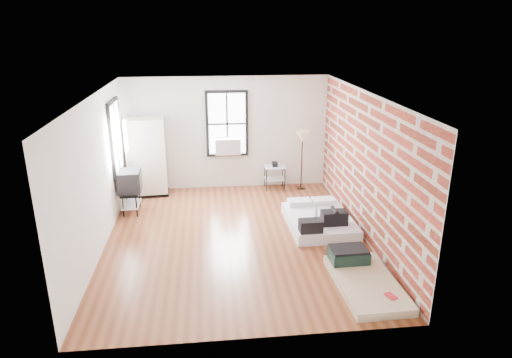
{
  "coord_description": "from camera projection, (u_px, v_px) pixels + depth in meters",
  "views": [
    {
      "loc": [
        -0.5,
        -8.06,
        4.03
      ],
      "look_at": [
        0.42,
        0.3,
        1.12
      ],
      "focal_mm": 32.0,
      "sensor_mm": 36.0,
      "label": 1
    }
  ],
  "objects": [
    {
      "name": "floor_lamp",
      "position": [
        302.0,
        140.0,
        11.21
      ],
      "size": [
        0.32,
        0.32,
        1.49
      ],
      "color": "black",
      "rests_on": "ground"
    },
    {
      "name": "mattress_main",
      "position": [
        319.0,
        220.0,
        9.41
      ],
      "size": [
        1.31,
        1.75,
        0.55
      ],
      "rotation": [
        0.0,
        0.0,
        0.02
      ],
      "color": "white",
      "rests_on": "ground"
    },
    {
      "name": "side_table",
      "position": [
        275.0,
        171.0,
        11.46
      ],
      "size": [
        0.54,
        0.43,
        0.7
      ],
      "rotation": [
        0.0,
        0.0,
        -0.02
      ],
      "color": "black",
      "rests_on": "ground"
    },
    {
      "name": "wardrobe",
      "position": [
        146.0,
        158.0,
        10.92
      ],
      "size": [
        0.99,
        0.62,
        1.88
      ],
      "rotation": [
        0.0,
        0.0,
        0.08
      ],
      "color": "black",
      "rests_on": "ground"
    },
    {
      "name": "ground",
      "position": [
        236.0,
        238.0,
        8.94
      ],
      "size": [
        6.0,
        6.0,
        0.0
      ],
      "primitive_type": "plane",
      "color": "#602D19",
      "rests_on": "ground"
    },
    {
      "name": "room_shell",
      "position": [
        246.0,
        148.0,
        8.74
      ],
      "size": [
        5.02,
        6.02,
        2.8
      ],
      "color": "silver",
      "rests_on": "ground"
    },
    {
      "name": "mattress_bare",
      "position": [
        362.0,
        276.0,
        7.41
      ],
      "size": [
        0.96,
        1.76,
        0.38
      ],
      "rotation": [
        0.0,
        0.0,
        0.03
      ],
      "color": "#C0B18B",
      "rests_on": "ground"
    },
    {
      "name": "tv_stand",
      "position": [
        130.0,
        183.0,
        9.96
      ],
      "size": [
        0.49,
        0.69,
        0.96
      ],
      "rotation": [
        0.0,
        0.0,
        0.02
      ],
      "color": "black",
      "rests_on": "ground"
    }
  ]
}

